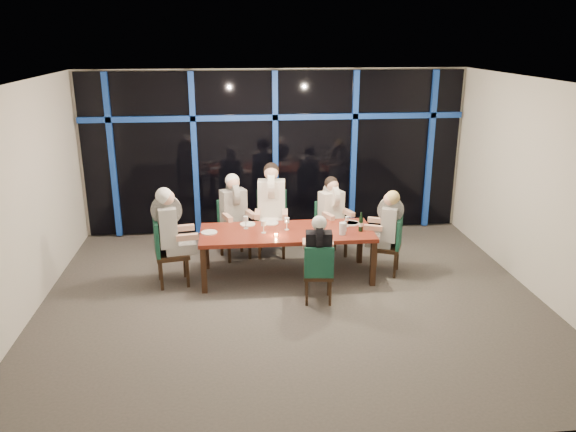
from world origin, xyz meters
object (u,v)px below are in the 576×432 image
Objects in this scene: chair_far_mid at (272,219)px; chair_near_mid at (318,271)px; diner_far_mid at (271,196)px; chair_far_left at (233,225)px; diner_near_mid at (319,245)px; dining_table at (287,235)px; wine_bottle at (361,224)px; diner_far_right at (332,205)px; diner_far_left at (234,204)px; chair_end_left at (166,249)px; chair_far_right at (329,225)px; diner_end_right at (388,220)px; water_pitcher at (343,229)px; chair_end_right at (392,243)px; diner_end_left at (170,222)px.

chair_far_mid reaches higher than chair_near_mid.
chair_far_mid is at bearing -69.78° from chair_near_mid.
diner_far_mid reaches higher than chair_far_mid.
diner_near_mid is (1.16, -1.81, 0.29)m from chair_far_left.
wine_bottle reaches higher than dining_table.
dining_table is 2.41× the size of chair_far_mid.
diner_far_right reaches higher than chair_near_mid.
chair_far_mid is 0.72m from diner_far_left.
dining_table is 2.55× the size of chair_end_left.
diner_end_right reaches higher than chair_far_right.
chair_far_mid is at bearing 148.92° from chair_far_right.
diner_end_right is at bearing -70.11° from chair_far_right.
diner_far_right is (1.61, -0.09, -0.04)m from diner_far_left.
diner_far_left is (0.03, -0.08, 0.39)m from chair_far_left.
diner_far_right is 1.02m from water_pitcher.
wine_bottle is (1.27, -1.06, -0.16)m from diner_far_mid.
diner_near_mid is at bearing -90.00° from chair_near_mid.
chair_end_left reaches higher than chair_far_right.
diner_far_mid reaches higher than dining_table.
diner_far_left reaches higher than chair_far_right.
chair_far_right reaches higher than chair_end_right.
chair_end_right is at bearing 90.00° from diner_end_right.
chair_far_left is 1.03× the size of diner_far_left.
wine_bottle is at bearing 40.45° from water_pitcher.
chair_far_right is 0.94× the size of diner_end_left.
chair_end_left is (-1.65, -1.12, -0.03)m from chair_far_mid.
chair_near_mid is 0.95× the size of diner_far_right.
dining_table is 1.25m from chair_far_left.
wine_bottle is at bearing -48.63° from diner_far_left.
chair_near_mid is 0.87× the size of diner_end_left.
chair_end_left is 1.46m from diner_far_left.
diner_end_right is at bearing -41.17° from diner_far_left.
diner_near_mid is (0.35, -0.86, 0.15)m from dining_table.
water_pitcher is at bearing -53.05° from chair_end_right.
diner_far_mid is at bearing -15.42° from diner_far_left.
dining_table is at bearing -63.61° from chair_near_mid.
chair_far_left is 2.22m from wine_bottle.
dining_table is 1.81m from chair_end_left.
water_pitcher is at bearing -159.91° from wine_bottle.
diner_far_mid is at bearing -68.86° from chair_near_mid.
chair_end_right is (1.63, -0.03, -0.17)m from dining_table.
diner_near_mid is (-0.48, -1.64, -0.06)m from diner_far_right.
diner_far_left is (-2.40, 0.91, 0.42)m from chair_end_right.
chair_end_right is at bearing -68.51° from chair_far_right.
chair_far_mid reaches higher than wine_bottle.
diner_far_right is (-0.79, 0.81, 0.38)m from chair_end_right.
diner_end_left is 2.82m from wine_bottle.
wine_bottle reaches higher than chair_end_left.
chair_far_right is at bearing -23.98° from chair_far_left.
diner_end_left is 1.12× the size of diner_end_right.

